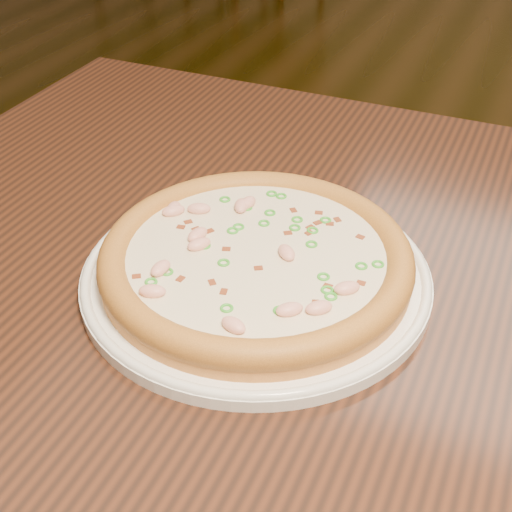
% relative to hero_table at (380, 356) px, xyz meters
% --- Properties ---
extents(hero_table, '(1.20, 0.80, 0.75)m').
position_rel_hero_table_xyz_m(hero_table, '(0.00, 0.00, 0.00)').
color(hero_table, black).
rests_on(hero_table, ground).
extents(plate, '(0.34, 0.34, 0.02)m').
position_rel_hero_table_xyz_m(plate, '(-0.12, -0.05, 0.11)').
color(plate, white).
rests_on(plate, hero_table).
extents(pizza, '(0.30, 0.30, 0.03)m').
position_rel_hero_table_xyz_m(pizza, '(-0.12, -0.05, 0.13)').
color(pizza, '#D38940').
rests_on(pizza, plate).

